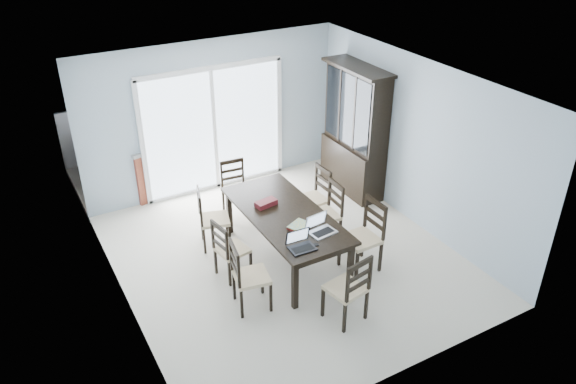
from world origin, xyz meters
name	(u,v)px	position (x,y,z in m)	size (l,w,h in m)	color
floor	(286,257)	(0.00, 0.00, 0.00)	(5.00, 5.00, 0.00)	beige
ceiling	(285,84)	(0.00, 0.00, 2.60)	(5.00, 5.00, 0.00)	white
back_wall	(213,117)	(0.00, 2.50, 1.30)	(4.50, 0.02, 2.60)	#A0B2BF
wall_left	(116,222)	(-2.25, 0.00, 1.30)	(0.02, 5.00, 2.60)	#A0B2BF
wall_right	(416,144)	(2.25, 0.00, 1.30)	(0.02, 5.00, 2.60)	#A0B2BF
balcony	(197,166)	(0.00, 3.50, -0.05)	(4.50, 2.00, 0.10)	gray
railing	(177,119)	(0.00, 4.50, 0.55)	(4.50, 0.06, 1.10)	#99999E
dining_table	(285,218)	(0.00, 0.00, 0.67)	(1.00, 2.20, 0.75)	black
china_hutch	(355,132)	(2.02, 1.25, 1.07)	(0.50, 1.38, 2.20)	black
sliding_door	(214,129)	(0.00, 2.48, 1.09)	(2.52, 0.05, 2.18)	silver
chair_left_near	(244,270)	(-0.96, -0.68, 0.59)	(0.50, 0.49, 1.11)	black
chair_left_mid	(227,245)	(-0.91, -0.02, 0.54)	(0.45, 0.44, 1.02)	black
chair_left_far	(208,212)	(-0.83, 0.81, 0.58)	(0.52, 0.51, 1.09)	black
chair_right_near	(368,228)	(0.88, -0.72, 0.63)	(0.47, 0.46, 1.19)	black
chair_right_mid	(329,206)	(0.79, 0.10, 0.58)	(0.44, 0.43, 1.10)	black
chair_right_far	(317,190)	(0.89, 0.59, 0.58)	(0.44, 0.43, 1.10)	black
chair_end_near	(352,283)	(0.04, -1.55, 0.59)	(0.49, 0.50, 1.11)	black
chair_end_far	(235,182)	(-0.10, 1.49, 0.56)	(0.43, 0.44, 1.05)	black
laptop_dark	(302,245)	(-0.23, -0.85, 0.80)	(0.33, 0.24, 0.22)	black
laptop_silver	(323,229)	(0.18, -0.67, 0.81)	(0.37, 0.28, 0.24)	silver
book_stack	(299,226)	(-0.03, -0.41, 0.77)	(0.34, 0.31, 0.05)	maroon
cell_phone	(314,245)	(-0.07, -0.86, 0.76)	(0.12, 0.05, 0.01)	black
game_box	(266,203)	(-0.14, 0.31, 0.79)	(0.31, 0.15, 0.08)	#450F0D
hot_tub	(158,151)	(-0.75, 3.42, 0.47)	(2.15, 2.01, 0.93)	maroon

